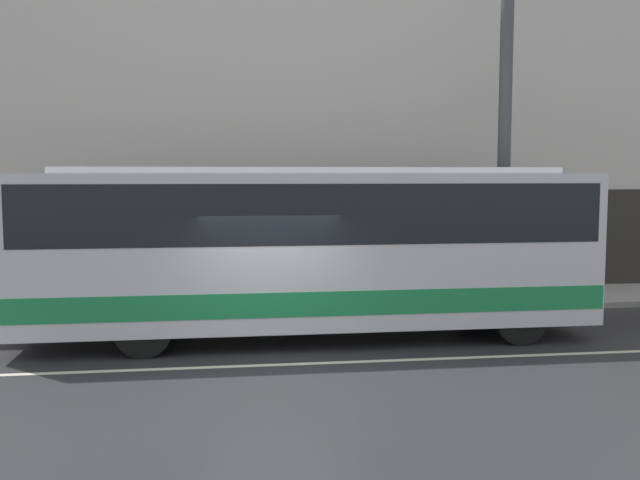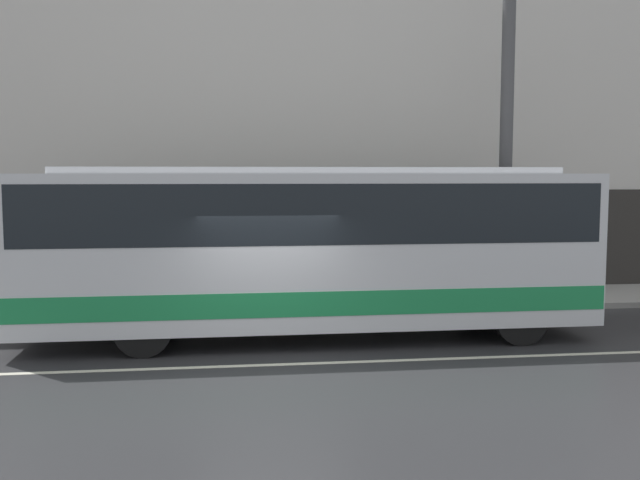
# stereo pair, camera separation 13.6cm
# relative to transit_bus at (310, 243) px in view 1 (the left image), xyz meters

# --- Properties ---
(ground_plane) EXTENTS (60.00, 60.00, 0.00)m
(ground_plane) POSITION_rel_transit_bus_xyz_m (-0.88, -1.96, -1.89)
(ground_plane) COLOR #2D2D30
(sidewalk) EXTENTS (60.00, 2.75, 0.14)m
(sidewalk) POSITION_rel_transit_bus_xyz_m (-0.88, 3.42, -1.82)
(sidewalk) COLOR #A09E99
(sidewalk) RESTS_ON ground_plane
(building_facade) EXTENTS (60.00, 0.35, 12.48)m
(building_facade) POSITION_rel_transit_bus_xyz_m (-0.88, 4.93, 4.14)
(building_facade) COLOR silver
(building_facade) RESTS_ON ground_plane
(lane_stripe) EXTENTS (54.00, 0.14, 0.01)m
(lane_stripe) POSITION_rel_transit_bus_xyz_m (-0.88, -1.96, -1.89)
(lane_stripe) COLOR beige
(lane_stripe) RESTS_ON ground_plane
(transit_bus) EXTENTS (11.00, 2.56, 3.36)m
(transit_bus) POSITION_rel_transit_bus_xyz_m (0.00, 0.00, 0.00)
(transit_bus) COLOR silver
(transit_bus) RESTS_ON ground_plane
(utility_pole_near) EXTENTS (0.31, 0.31, 7.98)m
(utility_pole_near) POSITION_rel_transit_bus_xyz_m (5.03, 2.61, 2.24)
(utility_pole_near) COLOR #4C4C4F
(utility_pole_near) RESTS_ON sidewalk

